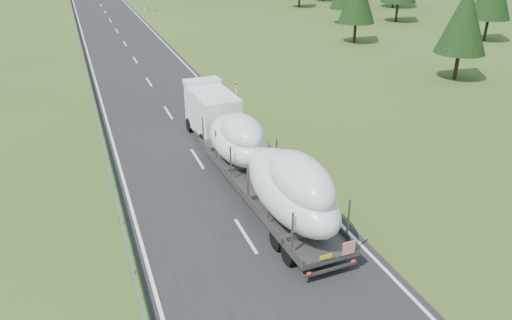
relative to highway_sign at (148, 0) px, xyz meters
name	(u,v)px	position (x,y,z in m)	size (l,w,h in m)	color
highway_sign	(148,0)	(0.00, 0.00, 0.00)	(0.08, 0.90, 2.60)	slate
boat_truck	(254,153)	(-5.32, -67.01, 0.42)	(3.32, 19.02, 4.22)	white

